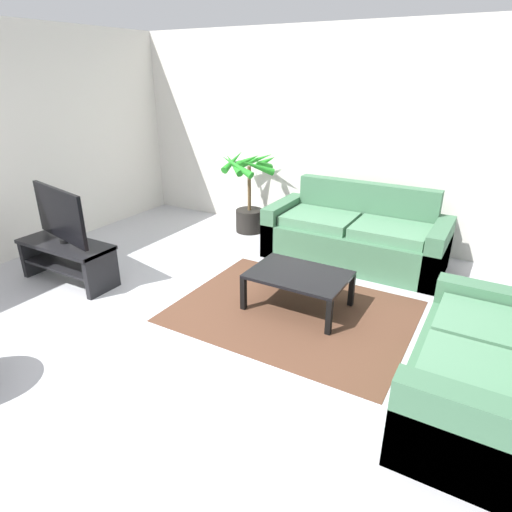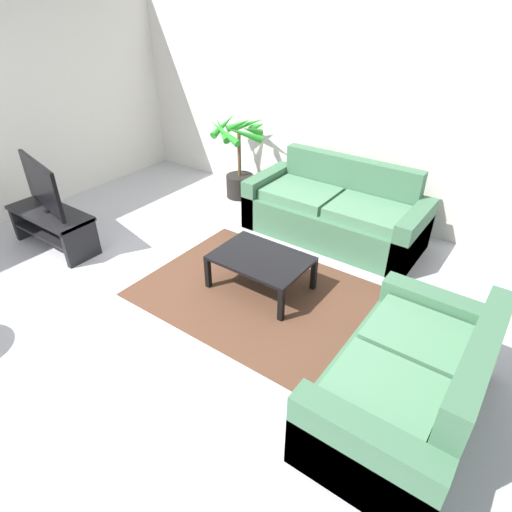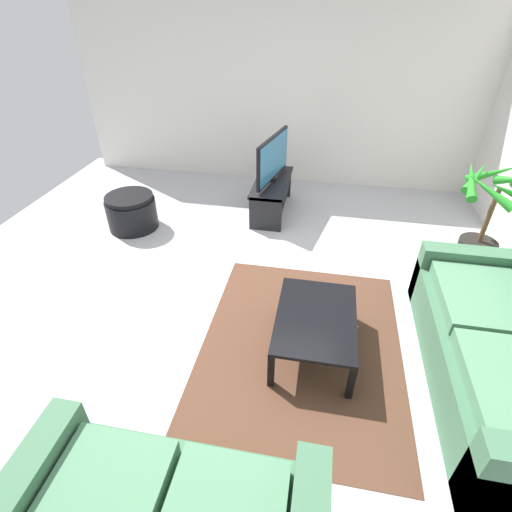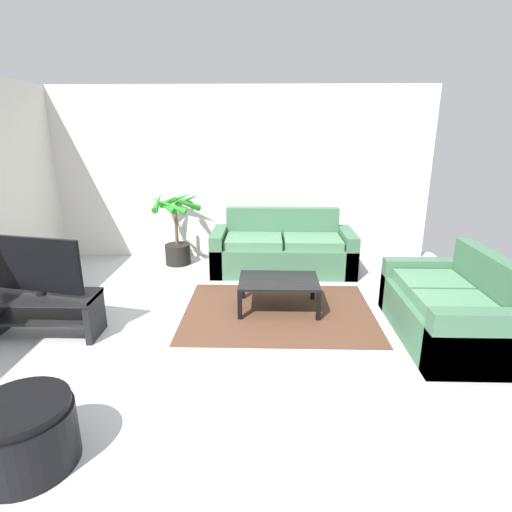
{
  "view_description": "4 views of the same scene",
  "coord_description": "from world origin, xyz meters",
  "px_view_note": "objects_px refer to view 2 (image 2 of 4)",
  "views": [
    {
      "loc": [
        2.12,
        -2.58,
        2.16
      ],
      "look_at": [
        0.24,
        0.66,
        0.56
      ],
      "focal_mm": 30.61,
      "sensor_mm": 36.0,
      "label": 1
    },
    {
      "loc": [
        2.62,
        -2.01,
        2.62
      ],
      "look_at": [
        0.62,
        0.74,
        0.47
      ],
      "focal_mm": 30.15,
      "sensor_mm": 36.0,
      "label": 2
    },
    {
      "loc": [
        2.93,
        0.83,
        2.55
      ],
      "look_at": [
        0.27,
        0.33,
        0.69
      ],
      "focal_mm": 27.07,
      "sensor_mm": 36.0,
      "label": 3
    },
    {
      "loc": [
        0.44,
        -3.64,
        2.06
      ],
      "look_at": [
        0.31,
        0.83,
        0.67
      ],
      "focal_mm": 28.88,
      "sensor_mm": 36.0,
      "label": 4
    }
  ],
  "objects_px": {
    "couch_loveseat": "(407,386)",
    "tv_stand": "(52,224)",
    "couch_main": "(335,214)",
    "tv": "(42,185)",
    "coffee_table": "(261,261)",
    "potted_palm": "(239,161)"
  },
  "relations": [
    {
      "from": "couch_loveseat",
      "to": "tv_stand",
      "type": "height_order",
      "value": "couch_loveseat"
    },
    {
      "from": "couch_main",
      "to": "tv",
      "type": "xyz_separation_m",
      "value": [
        -2.51,
        -2.13,
        0.47
      ]
    },
    {
      "from": "couch_main",
      "to": "coffee_table",
      "type": "height_order",
      "value": "couch_main"
    },
    {
      "from": "couch_main",
      "to": "tv_stand",
      "type": "xyz_separation_m",
      "value": [
        -2.51,
        -2.13,
        -0.0
      ]
    },
    {
      "from": "couch_loveseat",
      "to": "coffee_table",
      "type": "bearing_deg",
      "value": 158.72
    },
    {
      "from": "couch_loveseat",
      "to": "couch_main",
      "type": "bearing_deg",
      "value": 127.98
    },
    {
      "from": "couch_loveseat",
      "to": "potted_palm",
      "type": "bearing_deg",
      "value": 144.48
    },
    {
      "from": "couch_loveseat",
      "to": "tv",
      "type": "height_order",
      "value": "tv"
    },
    {
      "from": "couch_loveseat",
      "to": "coffee_table",
      "type": "height_order",
      "value": "couch_loveseat"
    },
    {
      "from": "coffee_table",
      "to": "potted_palm",
      "type": "relative_size",
      "value": 0.82
    },
    {
      "from": "couch_main",
      "to": "potted_palm",
      "type": "distance_m",
      "value": 1.68
    },
    {
      "from": "tv_stand",
      "to": "couch_main",
      "type": "bearing_deg",
      "value": 40.32
    },
    {
      "from": "tv",
      "to": "couch_main",
      "type": "bearing_deg",
      "value": 40.28
    },
    {
      "from": "coffee_table",
      "to": "couch_loveseat",
      "type": "bearing_deg",
      "value": -21.28
    },
    {
      "from": "couch_loveseat",
      "to": "potted_palm",
      "type": "distance_m",
      "value": 4.0
    },
    {
      "from": "coffee_table",
      "to": "tv",
      "type": "bearing_deg",
      "value": -163.16
    },
    {
      "from": "couch_loveseat",
      "to": "tv",
      "type": "distance_m",
      "value": 4.15
    },
    {
      "from": "potted_palm",
      "to": "couch_main",
      "type": "bearing_deg",
      "value": -9.04
    },
    {
      "from": "tv",
      "to": "couch_loveseat",
      "type": "bearing_deg",
      "value": 0.95
    },
    {
      "from": "potted_palm",
      "to": "couch_loveseat",
      "type": "bearing_deg",
      "value": -35.52
    },
    {
      "from": "couch_main",
      "to": "tv_stand",
      "type": "distance_m",
      "value": 3.3
    },
    {
      "from": "tv_stand",
      "to": "coffee_table",
      "type": "distance_m",
      "value": 2.53
    }
  ]
}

